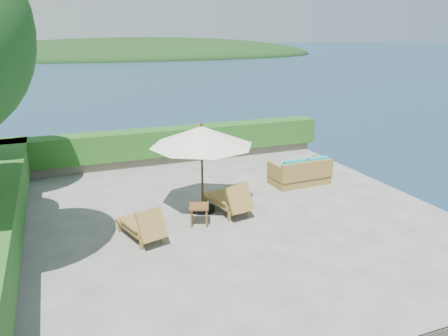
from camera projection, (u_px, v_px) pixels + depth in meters
name	position (u px, v px, depth m)	size (l,w,h in m)	color
ground	(224.00, 214.00, 12.31)	(12.00, 12.00, 0.00)	gray
foundation	(224.00, 263.00, 12.77)	(12.00, 12.00, 3.00)	#504A3F
ocean	(224.00, 305.00, 13.20)	(600.00, 600.00, 0.00)	#142F40
offshore_island	(141.00, 57.00, 146.30)	(126.00, 57.60, 12.60)	black
planter_wall_far	(173.00, 157.00, 17.23)	(12.00, 0.60, 0.36)	gray
planter_wall_left	(4.00, 242.00, 10.30)	(0.60, 12.00, 0.36)	gray
hedge_far	(172.00, 141.00, 17.03)	(12.40, 0.90, 1.00)	#154C15
hedge_left	(0.00, 216.00, 10.10)	(0.90, 12.40, 1.00)	#154C15
patio_umbrella	(202.00, 137.00, 11.90)	(3.18, 3.18, 2.58)	black
lounge_left	(142.00, 225.00, 10.69)	(1.08, 1.72, 0.92)	olive
lounge_right	(229.00, 199.00, 12.28)	(1.02, 1.83, 1.00)	olive
side_table	(199.00, 209.00, 11.53)	(0.65, 0.65, 0.54)	brown
wicker_loveseat	(301.00, 174.00, 14.63)	(2.01, 1.08, 0.97)	olive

